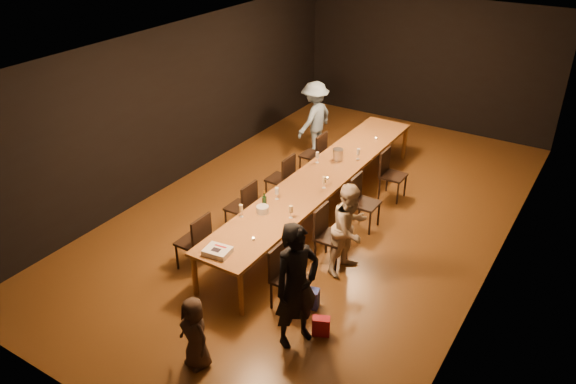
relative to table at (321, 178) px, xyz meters
The scene contains 30 objects.
ground 0.70m from the table, ahead, with size 10.00×10.00×0.00m, color #412810.
room_shell 1.38m from the table, ahead, with size 6.04×10.04×3.02m.
table is the anchor object (origin of this frame).
chair_right_0 2.56m from the table, 70.50° to the right, with size 0.42×0.42×0.93m, color black, non-canonical shape.
chair_right_1 1.49m from the table, 54.69° to the right, with size 0.42×0.42×0.93m, color black, non-canonical shape.
chair_right_2 0.88m from the table, ahead, with size 0.42×0.42×0.93m, color black, non-canonical shape.
chair_right_3 1.49m from the table, 54.69° to the left, with size 0.42×0.42×0.93m, color black, non-canonical shape.
chair_left_0 2.56m from the table, 109.50° to the right, with size 0.42×0.42×0.93m, color black, non-canonical shape.
chair_left_1 1.49m from the table, 125.31° to the right, with size 0.42×0.42×0.93m, color black, non-canonical shape.
chair_left_2 0.88m from the table, behind, with size 0.42×0.42×0.93m, color black, non-canonical shape.
chair_left_3 1.49m from the table, 125.31° to the left, with size 0.42×0.42×0.93m, color black, non-canonical shape.
woman_birthday 3.18m from the table, 66.49° to the right, with size 0.62×0.41×1.71m, color black.
woman_tan 1.67m from the table, 46.48° to the right, with size 0.70×0.54×1.44m, color beige.
man_blue 2.55m from the table, 122.24° to the left, with size 1.03×0.59×1.59m, color #7E9FC3.
child 3.94m from the table, 83.19° to the right, with size 0.48×0.31×0.98m, color #3A2B21.
gift_bag_red 3.11m from the table, 60.75° to the right, with size 0.23×0.12×0.27m, color red.
gift_bag_blue 2.58m from the table, 64.03° to the right, with size 0.23×0.15×0.29m, color #2536A1.
birthday_cake 2.77m from the table, 91.37° to the right, with size 0.38×0.32×0.08m.
plate_stack 1.56m from the table, 95.94° to the right, with size 0.19×0.19×0.11m, color silver.
champagne_bottle 1.45m from the table, 98.48° to the right, with size 0.07×0.07×0.30m, color black, non-canonical shape.
ice_bucket 0.72m from the table, 94.28° to the left, with size 0.19×0.19×0.21m, color #AFAFB4.
wineglass_0 1.86m from the table, 101.21° to the right, with size 0.06×0.06×0.21m, color beige, non-canonical shape.
wineglass_1 1.49m from the table, 78.97° to the right, with size 0.06×0.06×0.21m, color beige, non-canonical shape.
wineglass_2 1.12m from the table, 100.37° to the right, with size 0.06×0.06×0.21m, color silver, non-canonical shape.
wineglass_3 0.47m from the table, 55.62° to the right, with size 0.06×0.06×0.21m, color beige, non-canonical shape.
wineglass_4 0.53m from the table, 127.43° to the left, with size 0.06×0.06×0.21m, color silver, non-canonical shape.
wineglass_5 0.96m from the table, 74.90° to the left, with size 0.06×0.06×0.21m, color silver, non-canonical shape.
tealight_near 2.24m from the table, 86.16° to the right, with size 0.05×0.05×0.03m, color #B2B7B2.
tealight_mid 0.17m from the table, 21.98° to the right, with size 0.05×0.05×0.03m, color #B2B7B2.
tealight_far 1.94m from the table, 85.56° to the left, with size 0.05×0.05×0.03m, color #B2B7B2.
Camera 1 is at (4.04, -7.55, 5.14)m, focal length 35.00 mm.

